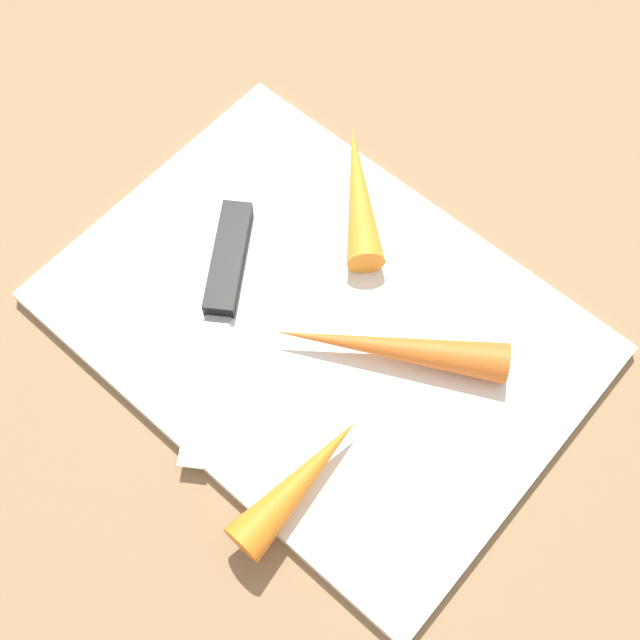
# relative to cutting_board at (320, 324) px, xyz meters

# --- Properties ---
(ground_plane) EXTENTS (1.40, 1.40, 0.00)m
(ground_plane) POSITION_rel_cutting_board_xyz_m (0.00, 0.00, -0.01)
(ground_plane) COLOR #8C6D4C
(cutting_board) EXTENTS (0.36, 0.26, 0.01)m
(cutting_board) POSITION_rel_cutting_board_xyz_m (0.00, 0.00, 0.00)
(cutting_board) COLOR white
(cutting_board) RESTS_ON ground_plane
(knife) EXTENTS (0.13, 0.18, 0.01)m
(knife) POSITION_rel_cutting_board_xyz_m (-0.07, -0.02, 0.01)
(knife) COLOR #B7B7BC
(knife) RESTS_ON cutting_board
(carrot_longest) EXTENTS (0.15, 0.11, 0.03)m
(carrot_longest) POSITION_rel_cutting_board_xyz_m (0.05, 0.01, 0.02)
(carrot_longest) COLOR orange
(carrot_longest) RESTS_ON cutting_board
(carrot_medium) EXTENTS (0.11, 0.11, 0.03)m
(carrot_medium) POSITION_rel_cutting_board_xyz_m (-0.04, 0.09, 0.02)
(carrot_medium) COLOR orange
(carrot_medium) RESTS_ON cutting_board
(carrot_shortest) EXTENTS (0.03, 0.11, 0.03)m
(carrot_shortest) POSITION_rel_cutting_board_xyz_m (0.07, -0.10, 0.02)
(carrot_shortest) COLOR orange
(carrot_shortest) RESTS_ON cutting_board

